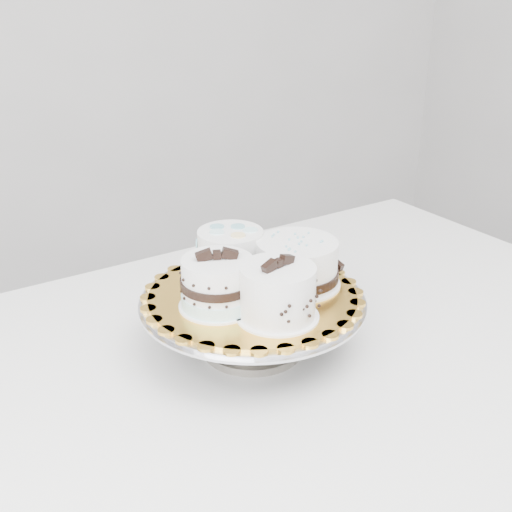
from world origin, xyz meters
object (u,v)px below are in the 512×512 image
cake_banded (218,285)px  cake_ribbon (297,264)px  cake_stand (253,313)px  cake_board (253,295)px  cake_swirl (278,294)px  table (286,385)px  cake_dots (231,253)px

cake_banded → cake_ribbon: cake_banded is taller
cake_stand → cake_ribbon: bearing=-2.5°
cake_board → cake_swirl: (-0.00, -0.08, 0.04)m
table → cake_stand: cake_stand is taller
table → cake_swirl: bearing=-136.5°
cake_banded → cake_dots: 0.10m
cake_swirl → table: bearing=32.2°
cake_swirl → cake_dots: bearing=73.1°
table → cake_dots: cake_dots is taller
cake_stand → cake_dots: (0.00, 0.07, 0.07)m
table → cake_ribbon: (0.02, 0.01, 0.20)m
table → cake_board: 0.17m
cake_banded → cake_ribbon: bearing=23.0°
cake_stand → cake_ribbon: (0.07, -0.00, 0.07)m
cake_stand → cake_banded: size_ratio=2.61×
cake_ribbon → cake_swirl: bearing=-151.6°
cake_swirl → cake_dots: cake_swirl is taller
cake_stand → cake_board: size_ratio=1.09×
cake_swirl → cake_ribbon: bearing=28.1°
cake_board → cake_banded: size_ratio=2.39×
table → cake_banded: bearing=172.2°
table → cake_board: cake_board is taller
cake_board → cake_dots: size_ratio=2.33×
table → cake_ribbon: size_ratio=8.85×
table → cake_dots: size_ratio=10.03×
cake_stand → cake_swirl: (-0.00, -0.08, 0.07)m
cake_stand → cake_banded: (-0.06, -0.01, 0.07)m
cake_stand → cake_board: (0.00, 0.00, 0.03)m
cake_stand → cake_banded: 0.09m
table → cake_swirl: cake_swirl is taller
table → cake_ribbon: bearing=27.0°
cake_board → cake_ribbon: 0.08m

